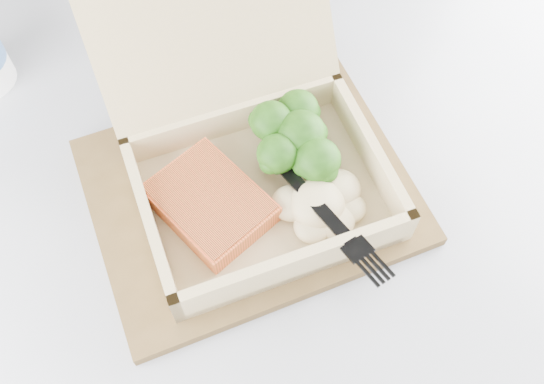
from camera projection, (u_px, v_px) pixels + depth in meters
cafe_table at (262, 292)px, 0.79m from camera, size 1.11×1.11×0.76m
serving_tray at (250, 191)px, 0.63m from camera, size 0.35×0.30×0.01m
takeout_container at (246, 134)px, 0.59m from camera, size 0.28×0.32×0.20m
salmon_fillet at (210, 203)px, 0.59m from camera, size 0.11×0.13×0.02m
broccoli_pile at (301, 139)px, 0.62m from camera, size 0.12×0.12×0.04m
mashed_potatoes at (317, 203)px, 0.59m from camera, size 0.09×0.08×0.03m
plastic_fork at (298, 182)px, 0.58m from camera, size 0.03×0.18×0.02m
receipt at (243, 67)px, 0.72m from camera, size 0.13×0.16×0.00m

